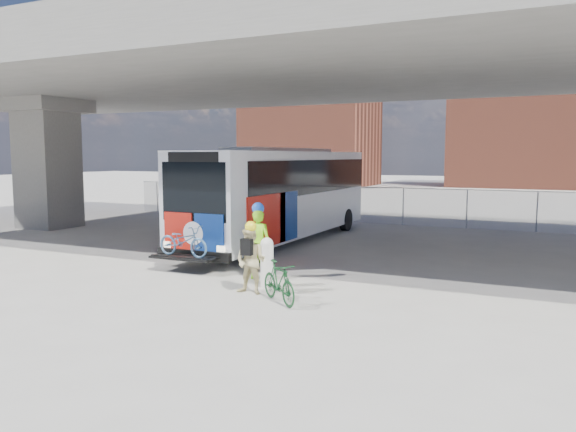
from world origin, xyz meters
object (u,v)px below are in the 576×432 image
Objects in this scene: bus at (283,189)px; cyclist_hivis at (258,242)px; bollard at (267,261)px; bike_parked at (279,282)px; cyclist_tan at (251,260)px.

bus reaches higher than cyclist_hivis.
bus is 9.94× the size of bollard.
cyclist_hivis is at bearing 77.25° from bike_parked.
bus is at bearing 110.14° from cyclist_tan.
cyclist_hivis reaches higher than cyclist_tan.
cyclist_hivis is (2.33, -6.32, -1.08)m from bus.
bus is 6.82m from cyclist_hivis.
bus is at bearing 112.94° from bollard.
bollard is 1.61m from bike_parked.
bike_parked is (3.98, -8.37, -1.62)m from bus.
cyclist_hivis is at bearing 130.95° from bollard.
cyclist_tan is at bearing 103.66° from bike_parked.
bike_parked is at bearing -52.59° from bollard.
bus is 8.55m from cyclist_tan.
bus reaches higher than bollard.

